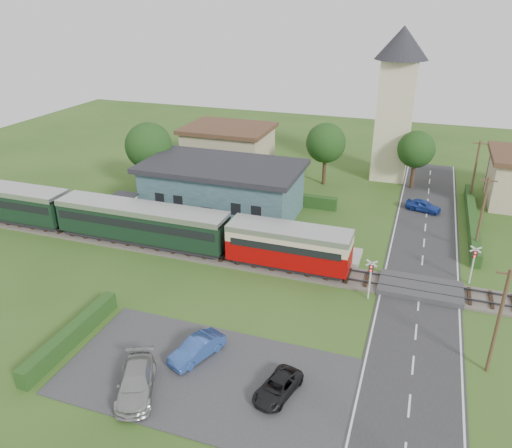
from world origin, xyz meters
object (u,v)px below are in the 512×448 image
(station_building, at_px, (222,188))
(crossing_signal_far, at_px, (474,259))
(train, at_px, (111,217))
(church_tower, at_px, (397,94))
(pedestrian_near, at_px, (273,235))
(car_park_dark, at_px, (278,387))
(car_park_silver, at_px, (136,382))
(house_west, at_px, (229,147))
(pedestrian_far, at_px, (125,215))
(crossing_signal_near, at_px, (371,274))
(car_park_blue, at_px, (197,349))
(equipment_hut, at_px, (124,208))
(car_on_road, at_px, (423,206))

(station_building, height_order, crossing_signal_far, station_building)
(train, height_order, church_tower, church_tower)
(pedestrian_near, bearing_deg, crossing_signal_far, 171.25)
(car_park_dark, bearing_deg, car_park_silver, -148.33)
(house_west, xyz_separation_m, car_park_dark, (17.91, -37.06, -2.22))
(church_tower, relative_size, crossing_signal_far, 5.37)
(station_building, xyz_separation_m, house_west, (-5.00, 14.01, 0.10))
(church_tower, bearing_deg, pedestrian_far, -133.62)
(crossing_signal_near, bearing_deg, pedestrian_far, 168.48)
(station_building, bearing_deg, car_park_blue, -71.42)
(car_park_silver, bearing_deg, car_park_dark, -6.63)
(pedestrian_far, bearing_deg, station_building, -69.24)
(train, distance_m, house_west, 23.12)
(car_park_blue, bearing_deg, pedestrian_far, 156.28)
(church_tower, bearing_deg, pedestrian_near, -108.44)
(equipment_hut, relative_size, car_park_silver, 0.54)
(church_tower, xyz_separation_m, house_west, (-20.00, -3.00, -7.43))
(pedestrian_far, bearing_deg, car_park_dark, -149.61)
(car_on_road, xyz_separation_m, car_park_silver, (-14.24, -32.68, 0.11))
(car_park_blue, distance_m, pedestrian_near, 15.60)
(car_park_silver, xyz_separation_m, car_park_dark, (7.58, 2.44, -0.19))
(equipment_hut, xyz_separation_m, church_tower, (23.00, 22.80, 8.48))
(car_park_dark, bearing_deg, car_on_road, 91.41)
(station_building, xyz_separation_m, pedestrian_far, (-7.44, -6.54, -1.33))
(car_on_road, bearing_deg, pedestrian_near, 153.17)
(church_tower, bearing_deg, car_park_silver, -102.82)
(crossing_signal_near, relative_size, car_park_silver, 0.69)
(house_west, relative_size, crossing_signal_near, 3.30)
(equipment_hut, distance_m, car_park_dark, 27.14)
(car_on_road, xyz_separation_m, pedestrian_far, (-27.01, -13.73, 0.70))
(train, bearing_deg, station_building, 51.23)
(car_park_dark, bearing_deg, crossing_signal_near, 87.15)
(car_park_silver, bearing_deg, car_park_blue, 38.64)
(equipment_hut, bearing_deg, car_on_road, 25.21)
(train, bearing_deg, house_west, 84.48)
(church_tower, distance_m, car_on_road, 14.45)
(car_park_silver, relative_size, car_park_dark, 1.32)
(train, height_order, crossing_signal_near, train)
(house_west, height_order, crossing_signal_near, house_west)
(car_park_blue, bearing_deg, train, 160.91)
(crossing_signal_far, relative_size, car_park_silver, 0.69)
(crossing_signal_near, bearing_deg, church_tower, 92.82)
(equipment_hut, bearing_deg, car_park_silver, -55.92)
(crossing_signal_far, height_order, car_on_road, crossing_signal_far)
(crossing_signal_far, bearing_deg, equipment_hut, 178.54)
(crossing_signal_far, bearing_deg, house_west, 144.23)
(church_tower, relative_size, pedestrian_far, 9.68)
(house_west, bearing_deg, church_tower, 8.53)
(house_west, bearing_deg, crossing_signal_near, -49.89)
(church_tower, relative_size, car_on_road, 4.93)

